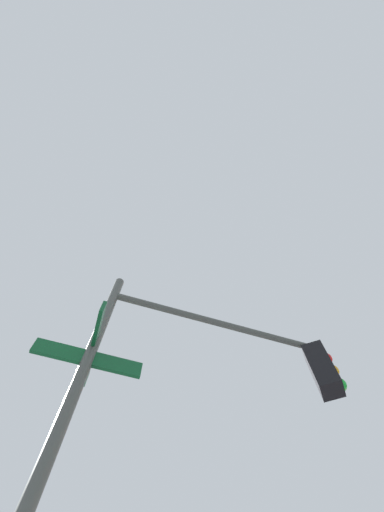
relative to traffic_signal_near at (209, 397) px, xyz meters
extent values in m
cylinder|color=#474C47|center=(-1.01, -0.78, -1.29)|extent=(0.12, 0.12, 6.22)
cylinder|color=#474C47|center=(0.13, 0.10, 1.42)|extent=(2.35, 1.84, 0.09)
cube|color=black|center=(1.28, 0.99, 0.97)|extent=(0.28, 0.28, 0.80)
sphere|color=red|center=(1.40, 1.08, 1.22)|extent=(0.18, 0.18, 0.18)
sphere|color=orange|center=(1.40, 1.08, 0.97)|extent=(0.18, 0.18, 0.18)
sphere|color=green|center=(1.40, 1.08, 0.72)|extent=(0.18, 0.18, 0.18)
cube|color=#0F5128|center=(-1.01, -0.78, 0.13)|extent=(0.89, 0.70, 0.20)
cube|color=#0F5128|center=(-1.01, -0.78, 0.35)|extent=(0.64, 0.82, 0.20)
camera|label=1|loc=(0.79, -2.62, -2.78)|focal=25.00mm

